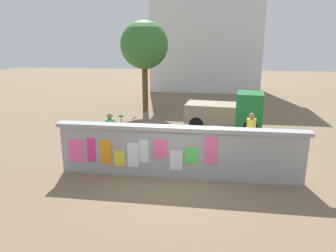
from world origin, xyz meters
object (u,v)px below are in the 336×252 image
auto_rickshaw_truck (228,111)px  bicycle_near (212,143)px  tree_roadside (144,46)px  motorcycle (155,141)px  person_bystander (251,130)px  person_walking (110,130)px  bicycle_far (125,128)px

auto_rickshaw_truck → bicycle_near: size_ratio=2.25×
auto_rickshaw_truck → tree_roadside: bearing=143.8°
auto_rickshaw_truck → motorcycle: size_ratio=1.97×
tree_roadside → bicycle_near: bearing=-59.0°
auto_rickshaw_truck → person_bystander: 3.52m
motorcycle → tree_roadside: 8.33m
person_bystander → person_walking: bearing=-171.5°
person_walking → person_bystander: 5.26m
auto_rickshaw_truck → person_walking: (-4.47, -4.22, 0.09)m
person_bystander → tree_roadside: (-5.57, 6.99, 2.92)m
bicycle_far → auto_rickshaw_truck: bearing=21.7°
tree_roadside → person_walking: bearing=-87.3°
motorcycle → bicycle_far: bicycle_far is taller
bicycle_far → person_bystander: size_ratio=1.05×
bicycle_far → tree_roadside: bearing=92.4°
person_walking → person_bystander: size_ratio=1.00×
bicycle_far → person_walking: 2.47m
person_walking → bicycle_far: bearing=93.5°
bicycle_far → motorcycle: bearing=-48.0°
auto_rickshaw_truck → tree_roadside: 6.71m
tree_roadside → motorcycle: bearing=-74.9°
motorcycle → tree_roadside: (-1.98, 7.33, 3.44)m
person_bystander → tree_roadside: 9.40m
bicycle_near → person_bystander: size_ratio=1.03×
auto_rickshaw_truck → bicycle_far: (-4.62, -1.84, -0.54)m
motorcycle → tree_roadside: tree_roadside is taller
motorcycle → bicycle_near: bicycle_near is taller
bicycle_near → person_walking: person_walking is taller
person_walking → bicycle_near: bearing=13.3°
person_walking → tree_roadside: 8.31m
bicycle_near → tree_roadside: 8.77m
bicycle_far → person_bystander: person_bystander is taller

